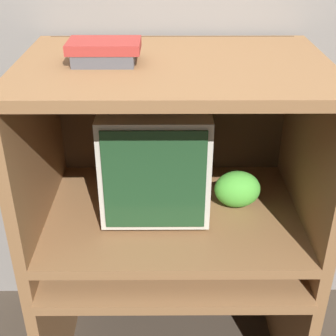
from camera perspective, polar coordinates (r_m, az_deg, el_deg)
The scene contains 9 objects.
wall_back at distance 1.89m, azimuth 0.53°, elevation 15.75°, with size 6.00×0.06×2.60m.
desk_base at distance 1.93m, azimuth 0.59°, elevation -14.51°, with size 0.99×0.70×0.63m.
desk_monitor_shelf at distance 1.76m, azimuth 0.62°, elevation -5.83°, with size 0.99×0.68×0.13m.
hutch_upper at distance 1.59m, azimuth 0.68°, elevation 6.97°, with size 0.99×0.68×0.56m.
crt_monitor at distance 1.70m, azimuth -1.51°, elevation 2.26°, with size 0.37×0.47×0.41m.
keyboard at distance 1.71m, azimuth -0.75°, elevation -10.70°, with size 0.42×0.15×0.03m.
mouse at distance 1.72m, azimuth 8.00°, elevation -10.64°, with size 0.06×0.04×0.03m.
snack_bag at distance 1.75m, azimuth 8.45°, elevation -2.56°, with size 0.17×0.13×0.14m.
book_stack at distance 1.50m, azimuth -7.75°, elevation 13.93°, with size 0.22×0.16×0.07m.
Camera 1 is at (-0.03, -1.10, 1.74)m, focal length 50.00 mm.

